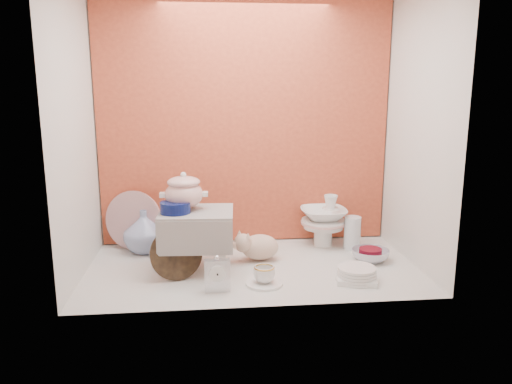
# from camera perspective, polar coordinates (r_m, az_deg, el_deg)

# --- Properties ---
(ground) EXTENTS (1.80, 1.80, 0.00)m
(ground) POSITION_cam_1_polar(r_m,az_deg,el_deg) (2.77, -0.37, -8.61)
(ground) COLOR silver
(ground) RESTS_ON ground
(niche_shell) EXTENTS (1.86, 1.03, 1.53)m
(niche_shell) POSITION_cam_1_polar(r_m,az_deg,el_deg) (2.77, -0.76, 11.06)
(niche_shell) COLOR #CB5532
(niche_shell) RESTS_ON ground
(step_stool) EXTENTS (0.41, 0.36, 0.33)m
(step_stool) POSITION_cam_1_polar(r_m,az_deg,el_deg) (2.72, -6.73, -5.49)
(step_stool) COLOR silver
(step_stool) RESTS_ON ground
(soup_tureen) EXTENTS (0.26, 0.26, 0.21)m
(soup_tureen) POSITION_cam_1_polar(r_m,az_deg,el_deg) (2.69, -8.26, 0.16)
(soup_tureen) COLOR white
(soup_tureen) RESTS_ON step_stool
(cobalt_bowl) EXTENTS (0.19, 0.19, 0.06)m
(cobalt_bowl) POSITION_cam_1_polar(r_m,az_deg,el_deg) (2.64, -9.21, -1.75)
(cobalt_bowl) COLOR #0A134B
(cobalt_bowl) RESTS_ON step_stool
(floral_platter) EXTENTS (0.36, 0.18, 0.36)m
(floral_platter) POSITION_cam_1_polar(r_m,az_deg,el_deg) (3.12, -13.85, -3.15)
(floral_platter) COLOR silver
(floral_platter) RESTS_ON ground
(blue_white_vase) EXTENTS (0.29, 0.29, 0.26)m
(blue_white_vase) POSITION_cam_1_polar(r_m,az_deg,el_deg) (3.05, -12.68, -4.40)
(blue_white_vase) COLOR white
(blue_white_vase) RESTS_ON ground
(lacquer_tray) EXTENTS (0.29, 0.17, 0.27)m
(lacquer_tray) POSITION_cam_1_polar(r_m,az_deg,el_deg) (2.61, -9.10, -7.00)
(lacquer_tray) COLOR black
(lacquer_tray) RESTS_ON ground
(mantel_clock) EXTENTS (0.13, 0.05, 0.18)m
(mantel_clock) POSITION_cam_1_polar(r_m,az_deg,el_deg) (2.45, -4.46, -9.30)
(mantel_clock) COLOR silver
(mantel_clock) RESTS_ON ground
(plush_pig) EXTENTS (0.29, 0.22, 0.16)m
(plush_pig) POSITION_cam_1_polar(r_m,az_deg,el_deg) (2.85, 0.45, -6.27)
(plush_pig) COLOR #CFA992
(plush_pig) RESTS_ON ground
(teacup_saucer) EXTENTS (0.25, 0.25, 0.01)m
(teacup_saucer) POSITION_cam_1_polar(r_m,az_deg,el_deg) (2.55, 0.94, -10.41)
(teacup_saucer) COLOR white
(teacup_saucer) RESTS_ON ground
(gold_rim_teacup) EXTENTS (0.13, 0.13, 0.08)m
(gold_rim_teacup) POSITION_cam_1_polar(r_m,az_deg,el_deg) (2.53, 0.95, -9.38)
(gold_rim_teacup) COLOR white
(gold_rim_teacup) RESTS_ON teacup_saucer
(lattice_dish) EXTENTS (0.24, 0.24, 0.03)m
(lattice_dish) POSITION_cam_1_polar(r_m,az_deg,el_deg) (2.65, 11.42, -9.58)
(lattice_dish) COLOR white
(lattice_dish) RESTS_ON ground
(dinner_plate_stack) EXTENTS (0.25, 0.25, 0.07)m
(dinner_plate_stack) POSITION_cam_1_polar(r_m,az_deg,el_deg) (2.63, 11.42, -9.15)
(dinner_plate_stack) COLOR white
(dinner_plate_stack) RESTS_ON ground
(crystal_bowl) EXTENTS (0.27, 0.27, 0.07)m
(crystal_bowl) POSITION_cam_1_polar(r_m,az_deg,el_deg) (2.93, 12.94, -7.06)
(crystal_bowl) COLOR silver
(crystal_bowl) RESTS_ON ground
(clear_glass_vase) EXTENTS (0.13, 0.13, 0.20)m
(clear_glass_vase) POSITION_cam_1_polar(r_m,az_deg,el_deg) (3.10, 10.96, -4.61)
(clear_glass_vase) COLOR silver
(clear_glass_vase) RESTS_ON ground
(porcelain_tower) EXTENTS (0.32, 0.32, 0.32)m
(porcelain_tower) POSITION_cam_1_polar(r_m,az_deg,el_deg) (3.12, 7.72, -3.22)
(porcelain_tower) COLOR white
(porcelain_tower) RESTS_ON ground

